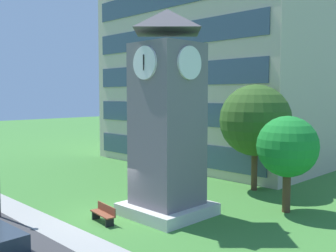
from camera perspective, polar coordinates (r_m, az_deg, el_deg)
ground_plane at (r=21.19m, az=-8.54°, el=-12.86°), size 160.00×160.00×0.00m
kerb_strip at (r=19.68m, az=-15.73°, el=-14.36°), size 120.00×1.60×0.01m
office_building at (r=39.02m, az=8.24°, el=14.06°), size 20.37×15.05×25.60m
clock_tower at (r=20.36m, az=-0.10°, el=0.22°), size 4.01×4.01×10.68m
park_bench at (r=20.11m, az=-9.35°, el=-12.46°), size 1.85×0.73×0.88m
tree_near_tower at (r=26.32m, az=12.58°, el=0.80°), size 4.71×4.71×7.02m
tree_streetside at (r=21.87m, az=17.02°, el=-2.94°), size 3.28×3.28×5.22m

